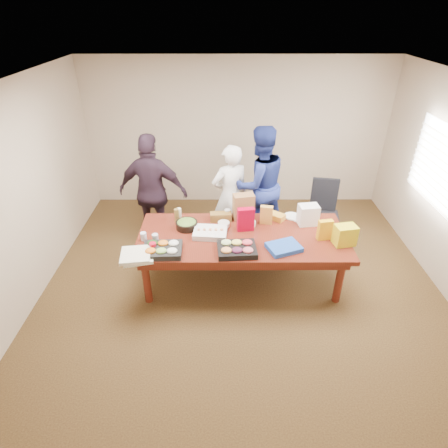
{
  "coord_description": "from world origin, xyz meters",
  "views": [
    {
      "loc": [
        -0.25,
        -4.16,
        3.44
      ],
      "look_at": [
        -0.25,
        0.1,
        0.87
      ],
      "focal_mm": 29.64,
      "sensor_mm": 36.0,
      "label": 1
    }
  ],
  "objects_px": {
    "conference_table": "(242,258)",
    "salad_bowl": "(187,225)",
    "person_center": "(230,195)",
    "person_right": "(259,184)",
    "office_chair": "(325,215)",
    "sheet_cake": "(210,233)"
  },
  "relations": [
    {
      "from": "person_center",
      "to": "salad_bowl",
      "type": "relative_size",
      "value": 5.49
    },
    {
      "from": "conference_table",
      "to": "office_chair",
      "type": "bearing_deg",
      "value": 35.74
    },
    {
      "from": "office_chair",
      "to": "salad_bowl",
      "type": "xyz_separation_m",
      "value": [
        -2.14,
        -0.8,
        0.3
      ]
    },
    {
      "from": "person_right",
      "to": "conference_table",
      "type": "bearing_deg",
      "value": 53.36
    },
    {
      "from": "office_chair",
      "to": "conference_table",
      "type": "bearing_deg",
      "value": -134.98
    },
    {
      "from": "person_right",
      "to": "sheet_cake",
      "type": "distance_m",
      "value": 1.4
    },
    {
      "from": "office_chair",
      "to": "person_right",
      "type": "bearing_deg",
      "value": 178.99
    },
    {
      "from": "sheet_cake",
      "to": "person_center",
      "type": "bearing_deg",
      "value": 79.76
    },
    {
      "from": "salad_bowl",
      "to": "sheet_cake",
      "type": "bearing_deg",
      "value": -29.17
    },
    {
      "from": "conference_table",
      "to": "sheet_cake",
      "type": "distance_m",
      "value": 0.6
    },
    {
      "from": "sheet_cake",
      "to": "office_chair",
      "type": "bearing_deg",
      "value": 33.59
    },
    {
      "from": "person_right",
      "to": "person_center",
      "type": "bearing_deg",
      "value": -4.96
    },
    {
      "from": "person_right",
      "to": "salad_bowl",
      "type": "height_order",
      "value": "person_right"
    },
    {
      "from": "conference_table",
      "to": "salad_bowl",
      "type": "height_order",
      "value": "salad_bowl"
    },
    {
      "from": "conference_table",
      "to": "person_center",
      "type": "height_order",
      "value": "person_center"
    },
    {
      "from": "conference_table",
      "to": "sheet_cake",
      "type": "height_order",
      "value": "sheet_cake"
    },
    {
      "from": "person_right",
      "to": "sheet_cake",
      "type": "xyz_separation_m",
      "value": [
        -0.74,
        -1.18,
        -0.16
      ]
    },
    {
      "from": "sheet_cake",
      "to": "salad_bowl",
      "type": "xyz_separation_m",
      "value": [
        -0.33,
        0.18,
        0.01
      ]
    },
    {
      "from": "conference_table",
      "to": "person_center",
      "type": "xyz_separation_m",
      "value": [
        -0.15,
        1.05,
        0.45
      ]
    },
    {
      "from": "office_chair",
      "to": "sheet_cake",
      "type": "bearing_deg",
      "value": -142.14
    },
    {
      "from": "person_center",
      "to": "sheet_cake",
      "type": "relative_size",
      "value": 3.77
    },
    {
      "from": "office_chair",
      "to": "person_center",
      "type": "distance_m",
      "value": 1.56
    }
  ]
}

